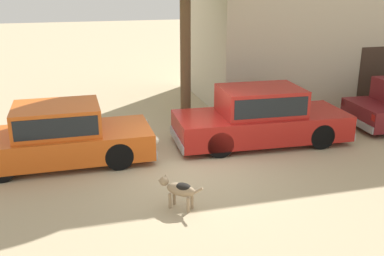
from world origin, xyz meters
name	(u,v)px	position (x,y,z in m)	size (l,w,h in m)	color
ground_plane	(189,167)	(0.00, 0.00, 0.00)	(80.00, 80.00, 0.00)	tan
parked_sedan_nearest	(60,135)	(-2.89, 1.13, 0.70)	(4.43, 1.82, 1.43)	#D15619
parked_sedan_second	(261,116)	(2.29, 1.15, 0.75)	(4.79, 2.00, 1.52)	#AD1E19
stray_dog_spotted	(179,189)	(-0.70, -1.86, 0.40)	(0.79, 0.70, 0.62)	#997F60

